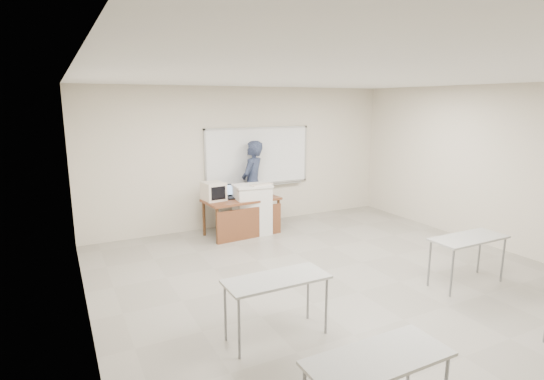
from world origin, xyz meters
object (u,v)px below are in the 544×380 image
podium (252,209)px  laptop (234,195)px  keyboard (261,185)px  presenter (253,184)px  whiteboard (258,157)px  crt_monitor (213,191)px  mouse (270,197)px  instructor_desk (244,209)px

podium → laptop: podium is taller
keyboard → presenter: presenter is taller
whiteboard → presenter: bearing=-137.8°
crt_monitor → mouse: 1.16m
whiteboard → crt_monitor: (-1.25, -0.54, -0.55)m
podium → presenter: presenter is taller
instructor_desk → mouse: bearing=-14.0°
laptop → keyboard: 0.63m
presenter → keyboard: bearing=40.1°
presenter → laptop: bearing=-12.7°
crt_monitor → mouse: (1.10, -0.33, -0.16)m
laptop → presenter: bearing=30.3°
whiteboard → keyboard: 1.05m
whiteboard → keyboard: bearing=-111.5°
keyboard → mouse: bearing=-3.1°
instructor_desk → keyboard: keyboard is taller
whiteboard → laptop: 1.16m
whiteboard → presenter: (-0.24, -0.21, -0.54)m
presenter → instructor_desk: bearing=10.3°
whiteboard → mouse: bearing=-99.8°
presenter → whiteboard: bearing=-178.1°
mouse → keyboard: (-0.20, -0.02, 0.28)m
instructor_desk → podium: podium is taller
laptop → keyboard: bearing=-37.4°
crt_monitor → mouse: size_ratio=4.15×
whiteboard → crt_monitor: bearing=-156.5°
laptop → podium: bearing=-38.1°
laptop → whiteboard: bearing=35.1°
crt_monitor → presenter: 1.06m
podium → crt_monitor: size_ratio=2.31×
crt_monitor → keyboard: size_ratio=0.95×
mouse → presenter: 0.68m
whiteboard → instructor_desk: size_ratio=1.64×
presenter → mouse: bearing=57.2°
whiteboard → laptop: bearing=-147.5°
instructor_desk → podium: size_ratio=1.46×
podium → presenter: bearing=70.3°
podium → mouse: size_ratio=9.59×
laptop → instructor_desk: bearing=-67.1°
instructor_desk → crt_monitor: (-0.55, 0.24, 0.38)m
podium → mouse: (0.35, -0.10, 0.25)m
whiteboard → mouse: (-0.15, -0.87, -0.71)m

